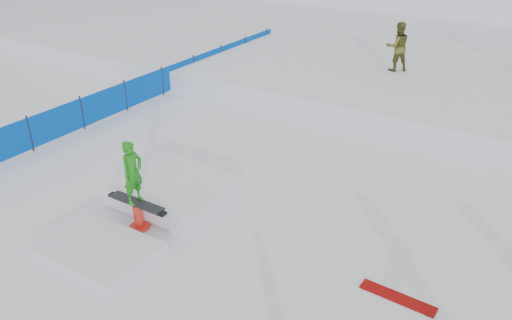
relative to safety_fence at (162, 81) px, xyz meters
The scene contains 6 objects.
ground 9.28m from the safety_fence, 45.44° to the right, with size 120.00×120.00×0.00m, color white.
snow_midrise 11.43m from the safety_fence, 55.34° to the left, with size 50.00×18.00×0.80m, color white.
safety_fence is the anchor object (origin of this frame).
walker_olive 8.90m from the safety_fence, 35.47° to the left, with size 0.89×0.69×1.82m, color #53511C.
loose_board_red 12.60m from the safety_fence, 29.12° to the right, with size 1.40×0.28×0.03m, color #890604.
jib_rail_feature 8.39m from the safety_fence, 49.68° to the right, with size 2.60×4.40×2.11m.
Camera 1 is at (5.98, -6.81, 6.39)m, focal length 35.00 mm.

